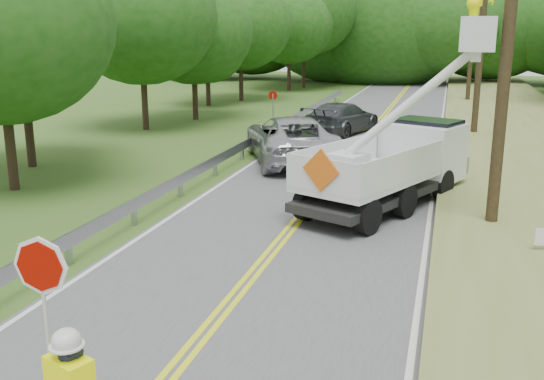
# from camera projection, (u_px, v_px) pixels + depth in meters

# --- Properties ---
(road) EXTENTS (7.20, 96.00, 0.03)m
(road) POSITION_uv_depth(u_px,v_px,m) (334.00, 177.00, 21.97)
(road) COLOR #4F4F51
(road) RESTS_ON ground
(guardrail) EXTENTS (0.18, 48.00, 0.77)m
(guardrail) POSITION_uv_depth(u_px,v_px,m) (235.00, 151.00, 23.74)
(guardrail) COLOR #93989B
(guardrail) RESTS_ON ground
(utility_poles) EXTENTS (1.60, 43.30, 10.00)m
(utility_poles) POSITION_uv_depth(u_px,v_px,m) (491.00, 24.00, 22.14)
(utility_poles) COLOR black
(utility_poles) RESTS_ON ground
(treeline_left) EXTENTS (10.87, 55.53, 10.91)m
(treeline_left) POSITION_uv_depth(u_px,v_px,m) (222.00, 21.00, 38.56)
(treeline_left) COLOR #332319
(treeline_left) RESTS_ON ground
(treeline_horizon) EXTENTS (56.86, 14.36, 12.82)m
(treeline_horizon) POSITION_uv_depth(u_px,v_px,m) (407.00, 26.00, 60.10)
(treeline_horizon) COLOR #184A0F
(treeline_horizon) RESTS_ON ground
(bucket_truck) EXTENTS (4.91, 6.92, 6.53)m
(bucket_truck) POSITION_uv_depth(u_px,v_px,m) (406.00, 154.00, 18.26)
(bucket_truck) COLOR black
(bucket_truck) RESTS_ON road
(suv_silver) EXTENTS (5.42, 7.14, 1.80)m
(suv_silver) POSITION_uv_depth(u_px,v_px,m) (292.00, 139.00, 24.26)
(suv_silver) COLOR #AEAFB5
(suv_silver) RESTS_ON road
(suv_darkgrey) EXTENTS (3.59, 5.73, 1.55)m
(suv_darkgrey) POSITION_uv_depth(u_px,v_px,m) (342.00, 118.00, 31.00)
(suv_darkgrey) COLOR #383D41
(suv_darkgrey) RESTS_ON road
(stop_sign_permanent) EXTENTS (0.45, 0.10, 2.12)m
(stop_sign_permanent) POSITION_uv_depth(u_px,v_px,m) (273.00, 106.00, 31.05)
(stop_sign_permanent) COLOR #93989B
(stop_sign_permanent) RESTS_ON ground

